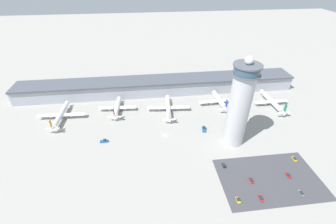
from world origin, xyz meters
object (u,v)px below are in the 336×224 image
at_px(service_truck_fuel, 104,141).
at_px(car_maroon_suv, 238,200).
at_px(airplane_gate_alpha, 60,115).
at_px(service_truck_baggage, 242,121).
at_px(airplane_gate_bravo, 117,107).
at_px(service_truck_catering, 204,129).
at_px(car_navy_sedan, 261,198).
at_px(car_black_suv, 288,175).
at_px(car_silver_sedan, 224,165).
at_px(car_green_van, 294,159).
at_px(airplane_gate_charlie, 168,107).
at_px(car_grey_coupe, 251,180).
at_px(airplane_gate_echo, 272,102).
at_px(airplane_gate_delta, 220,101).
at_px(control_tower, 239,105).
at_px(car_red_hatchback, 301,193).

bearing_deg(service_truck_fuel, car_maroon_suv, -36.16).
xyz_separation_m(airplane_gate_alpha, service_truck_baggage, (155.49, -23.03, -3.51)).
height_order(airplane_gate_alpha, service_truck_fuel, airplane_gate_alpha).
height_order(airplane_gate_bravo, service_truck_fuel, airplane_gate_bravo).
distance_m(service_truck_catering, car_navy_sedan, 68.62).
relative_size(service_truck_baggage, car_black_suv, 1.60).
bearing_deg(service_truck_catering, service_truck_baggage, 10.38).
distance_m(service_truck_baggage, car_silver_sedan, 55.70).
xyz_separation_m(service_truck_catering, service_truck_baggage, (35.54, 6.51, -0.13)).
relative_size(airplane_gate_bravo, car_black_suv, 7.25).
bearing_deg(airplane_gate_alpha, car_green_van, -21.52).
distance_m(airplane_gate_charlie, car_green_van, 106.67).
distance_m(airplane_gate_bravo, car_grey_coupe, 126.78).
bearing_deg(car_green_van, airplane_gate_echo, 74.92).
height_order(airplane_gate_alpha, airplane_gate_delta, airplane_gate_delta).
bearing_deg(car_green_van, service_truck_fuel, 165.73).
height_order(airplane_gate_charlie, service_truck_catering, airplane_gate_charlie).
bearing_deg(car_green_van, control_tower, 146.82).
height_order(car_green_van, car_black_suv, car_black_suv).
bearing_deg(car_navy_sedan, car_green_van, 35.78).
xyz_separation_m(car_silver_sedan, car_maroon_suv, (-0.41, -26.54, -0.06)).
distance_m(control_tower, car_silver_sedan, 42.36).
height_order(control_tower, car_grey_coupe, control_tower).
bearing_deg(airplane_gate_echo, service_truck_catering, -158.35).
bearing_deg(car_green_van, airplane_gate_bravo, 149.15).
xyz_separation_m(service_truck_catering, car_red_hatchback, (42.73, -65.95, -0.54)).
distance_m(car_grey_coupe, car_silver_sedan, 19.23).
height_order(service_truck_catering, car_red_hatchback, service_truck_catering).
bearing_deg(service_truck_baggage, airplane_gate_bravo, 164.46).
relative_size(airplane_gate_delta, car_black_suv, 8.56).
xyz_separation_m(airplane_gate_bravo, car_navy_sedan, (89.50, -102.88, -3.46)).
xyz_separation_m(car_grey_coupe, car_silver_sedan, (-13.12, 14.06, -0.01)).
height_order(airplane_gate_echo, service_truck_fuel, airplane_gate_echo).
height_order(airplane_gate_charlie, airplane_gate_delta, airplane_gate_delta).
bearing_deg(control_tower, service_truck_fuel, 174.00).
bearing_deg(airplane_gate_echo, car_maroon_suv, -126.25).
bearing_deg(airplane_gate_delta, service_truck_fuel, -158.01).
bearing_deg(airplane_gate_delta, car_navy_sedan, -93.97).
height_order(car_navy_sedan, car_red_hatchback, car_navy_sedan).
bearing_deg(car_navy_sedan, car_black_suv, 28.88).
bearing_deg(car_silver_sedan, control_tower, 59.15).
distance_m(airplane_gate_alpha, airplane_gate_bravo, 48.25).
bearing_deg(service_truck_baggage, control_tower, -128.15).
distance_m(service_truck_catering, service_truck_fuel, 79.66).
bearing_deg(car_silver_sedan, airplane_gate_delta, 74.96).
distance_m(service_truck_fuel, car_black_suv, 130.84).
relative_size(airplane_gate_bravo, service_truck_baggage, 4.54).
relative_size(car_green_van, car_maroon_suv, 1.09).
height_order(airplane_gate_bravo, service_truck_catering, airplane_gate_bravo).
bearing_deg(airplane_gate_bravo, car_navy_sedan, -48.98).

